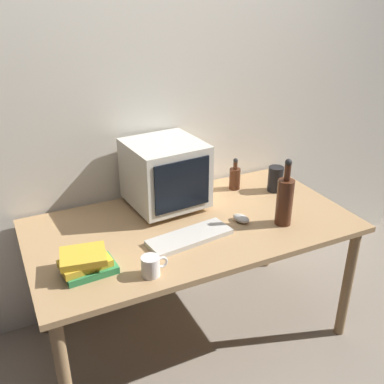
{
  "coord_description": "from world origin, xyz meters",
  "views": [
    {
      "loc": [
        -0.87,
        -1.8,
        1.86
      ],
      "look_at": [
        0.0,
        0.0,
        0.9
      ],
      "focal_mm": 41.53,
      "sensor_mm": 36.0,
      "label": 1
    }
  ],
  "objects_px": {
    "metal_canister": "(275,179)",
    "bottle_short": "(235,178)",
    "bottle_tall": "(285,200)",
    "book_stack": "(86,263)",
    "mug": "(151,266)",
    "crt_monitor": "(165,174)",
    "computer_mouse": "(241,218)",
    "keyboard": "(190,237)"
  },
  "relations": [
    {
      "from": "bottle_short",
      "to": "crt_monitor",
      "type": "bearing_deg",
      "value": -176.27
    },
    {
      "from": "mug",
      "to": "bottle_short",
      "type": "bearing_deg",
      "value": 38.07
    },
    {
      "from": "book_stack",
      "to": "mug",
      "type": "height_order",
      "value": "book_stack"
    },
    {
      "from": "metal_canister",
      "to": "keyboard",
      "type": "bearing_deg",
      "value": -158.09
    },
    {
      "from": "crt_monitor",
      "to": "book_stack",
      "type": "height_order",
      "value": "crt_monitor"
    },
    {
      "from": "computer_mouse",
      "to": "crt_monitor",
      "type": "bearing_deg",
      "value": 114.21
    },
    {
      "from": "bottle_short",
      "to": "mug",
      "type": "bearing_deg",
      "value": -141.93
    },
    {
      "from": "keyboard",
      "to": "bottle_tall",
      "type": "xyz_separation_m",
      "value": [
        0.5,
        -0.07,
        0.12
      ]
    },
    {
      "from": "metal_canister",
      "to": "bottle_short",
      "type": "bearing_deg",
      "value": 147.75
    },
    {
      "from": "bottle_short",
      "to": "mug",
      "type": "xyz_separation_m",
      "value": [
        -0.76,
        -0.6,
        -0.03
      ]
    },
    {
      "from": "crt_monitor",
      "to": "mug",
      "type": "bearing_deg",
      "value": -118.14
    },
    {
      "from": "bottle_tall",
      "to": "metal_canister",
      "type": "height_order",
      "value": "bottle_tall"
    },
    {
      "from": "bottle_short",
      "to": "keyboard",
      "type": "bearing_deg",
      "value": -140.41
    },
    {
      "from": "bottle_tall",
      "to": "mug",
      "type": "xyz_separation_m",
      "value": [
        -0.77,
        -0.12,
        -0.09
      ]
    },
    {
      "from": "bottle_tall",
      "to": "bottle_short",
      "type": "distance_m",
      "value": 0.48
    },
    {
      "from": "crt_monitor",
      "to": "bottle_short",
      "type": "height_order",
      "value": "crt_monitor"
    },
    {
      "from": "keyboard",
      "to": "book_stack",
      "type": "xyz_separation_m",
      "value": [
        -0.51,
        -0.05,
        0.03
      ]
    },
    {
      "from": "computer_mouse",
      "to": "bottle_short",
      "type": "xyz_separation_m",
      "value": [
        0.18,
        0.37,
        0.05
      ]
    },
    {
      "from": "bottle_tall",
      "to": "metal_canister",
      "type": "bearing_deg",
      "value": 60.55
    },
    {
      "from": "bottle_short",
      "to": "bottle_tall",
      "type": "bearing_deg",
      "value": -89.17
    },
    {
      "from": "keyboard",
      "to": "mug",
      "type": "distance_m",
      "value": 0.33
    },
    {
      "from": "crt_monitor",
      "to": "book_stack",
      "type": "distance_m",
      "value": 0.71
    },
    {
      "from": "metal_canister",
      "to": "mug",
      "type": "bearing_deg",
      "value": -154.05
    },
    {
      "from": "crt_monitor",
      "to": "bottle_short",
      "type": "bearing_deg",
      "value": 3.73
    },
    {
      "from": "bottle_tall",
      "to": "metal_canister",
      "type": "relative_size",
      "value": 2.37
    },
    {
      "from": "crt_monitor",
      "to": "mug",
      "type": "relative_size",
      "value": 3.46
    },
    {
      "from": "book_stack",
      "to": "keyboard",
      "type": "bearing_deg",
      "value": 5.65
    },
    {
      "from": "crt_monitor",
      "to": "computer_mouse",
      "type": "bearing_deg",
      "value": -49.8
    },
    {
      "from": "metal_canister",
      "to": "crt_monitor",
      "type": "bearing_deg",
      "value": 171.59
    },
    {
      "from": "book_stack",
      "to": "metal_canister",
      "type": "height_order",
      "value": "metal_canister"
    },
    {
      "from": "computer_mouse",
      "to": "book_stack",
      "type": "bearing_deg",
      "value": 170.42
    },
    {
      "from": "crt_monitor",
      "to": "keyboard",
      "type": "height_order",
      "value": "crt_monitor"
    },
    {
      "from": "bottle_tall",
      "to": "bottle_short",
      "type": "relative_size",
      "value": 1.83
    },
    {
      "from": "computer_mouse",
      "to": "metal_canister",
      "type": "xyz_separation_m",
      "value": [
        0.38,
        0.24,
        0.06
      ]
    },
    {
      "from": "keyboard",
      "to": "metal_canister",
      "type": "relative_size",
      "value": 2.8
    },
    {
      "from": "crt_monitor",
      "to": "mug",
      "type": "height_order",
      "value": "crt_monitor"
    },
    {
      "from": "bottle_tall",
      "to": "book_stack",
      "type": "height_order",
      "value": "bottle_tall"
    },
    {
      "from": "crt_monitor",
      "to": "metal_canister",
      "type": "xyz_separation_m",
      "value": [
        0.66,
        -0.1,
        -0.12
      ]
    },
    {
      "from": "book_stack",
      "to": "mug",
      "type": "xyz_separation_m",
      "value": [
        0.24,
        -0.14,
        -0.0
      ]
    },
    {
      "from": "bottle_short",
      "to": "metal_canister",
      "type": "height_order",
      "value": "bottle_short"
    },
    {
      "from": "computer_mouse",
      "to": "bottle_short",
      "type": "height_order",
      "value": "bottle_short"
    },
    {
      "from": "bottle_tall",
      "to": "book_stack",
      "type": "relative_size",
      "value": 1.48
    }
  ]
}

